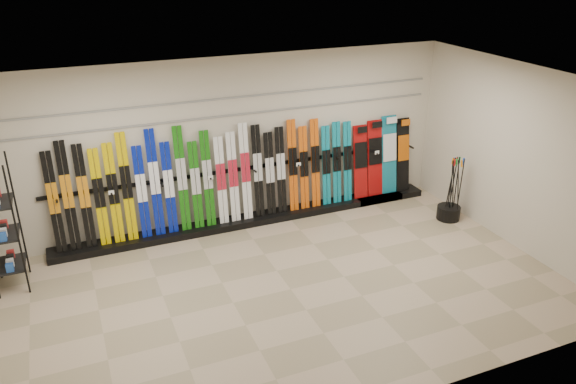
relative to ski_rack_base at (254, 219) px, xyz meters
name	(u,v)px	position (x,y,z in m)	size (l,w,h in m)	color
floor	(291,289)	(-0.22, -2.28, -0.06)	(8.00, 8.00, 0.00)	gray
back_wall	(235,142)	(-0.22, 0.22, 1.44)	(8.00, 8.00, 0.00)	beige
right_wall	(518,158)	(3.78, -2.28, 1.44)	(5.00, 5.00, 0.00)	beige
ceiling	(291,88)	(-0.22, -2.28, 2.94)	(8.00, 8.00, 0.00)	silver
ski_rack_base	(254,219)	(0.00, 0.00, 0.00)	(8.00, 0.40, 0.12)	black
skis	(212,179)	(-0.72, 0.05, 0.89)	(5.37, 0.23, 1.83)	black
snowboards	(382,157)	(2.71, 0.07, 0.80)	(1.24, 0.24, 1.53)	#990C0C
accessory_rack	(2,225)	(-3.97, -0.58, 0.93)	(0.40, 0.60, 1.99)	black
pole_bin	(448,213)	(3.38, -1.25, 0.07)	(0.42, 0.42, 0.25)	black
ski_poles	(454,189)	(3.40, -1.28, 0.55)	(0.29, 0.30, 1.18)	black
slatwall_rail_0	(234,115)	(-0.22, 0.20, 1.94)	(7.60, 0.02, 0.03)	gray
slatwall_rail_1	(234,98)	(-0.22, 0.20, 2.24)	(7.60, 0.02, 0.03)	gray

